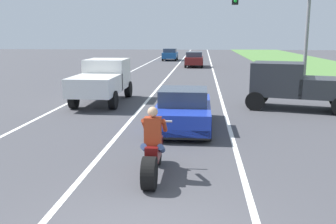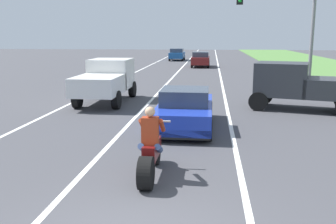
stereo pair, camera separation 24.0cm
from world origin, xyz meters
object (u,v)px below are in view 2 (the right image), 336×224
at_px(motorcycle_with_rider, 150,153).
at_px(pickup_truck_right_shoulder_dark_grey, 304,84).
at_px(traffic_light_mast_near, 288,18).
at_px(pickup_truck_left_lane_white, 106,79).
at_px(distant_car_further_ahead, 177,54).
at_px(sports_car_blue, 185,110).
at_px(distant_car_far_ahead, 201,59).

xyz_separation_m(motorcycle_with_rider, pickup_truck_right_shoulder_dark_grey, (5.18, 8.49, 0.51)).
bearing_deg(traffic_light_mast_near, motorcycle_with_rider, -112.26).
xyz_separation_m(pickup_truck_left_lane_white, distant_car_further_ahead, (0.54, 30.78, -0.33)).
distance_m(traffic_light_mast_near, distant_car_further_ahead, 29.15).
distance_m(sports_car_blue, pickup_truck_left_lane_white, 6.17).
distance_m(pickup_truck_right_shoulder_dark_grey, distant_car_further_ahead, 32.76).
distance_m(pickup_truck_right_shoulder_dark_grey, traffic_light_mast_near, 4.83).
xyz_separation_m(traffic_light_mast_near, distant_car_far_ahead, (-4.88, 18.05, -3.19)).
distance_m(motorcycle_with_rider, distant_car_further_ahead, 40.31).
xyz_separation_m(sports_car_blue, distant_car_further_ahead, (-3.50, 35.43, 0.14)).
distance_m(sports_car_blue, distant_car_further_ahead, 35.60).
bearing_deg(pickup_truck_left_lane_white, sports_car_blue, -49.03).
height_order(sports_car_blue, pickup_truck_left_lane_white, pickup_truck_left_lane_white).
height_order(pickup_truck_right_shoulder_dark_grey, traffic_light_mast_near, traffic_light_mast_near).
xyz_separation_m(motorcycle_with_rider, distant_car_further_ahead, (-3.07, 40.19, 0.18)).
xyz_separation_m(pickup_truck_right_shoulder_dark_grey, distant_car_further_ahead, (-8.25, 31.70, -0.33)).
height_order(traffic_light_mast_near, distant_car_further_ahead, traffic_light_mast_near).
bearing_deg(motorcycle_with_rider, distant_car_further_ahead, 94.37).
xyz_separation_m(pickup_truck_left_lane_white, traffic_light_mast_near, (8.68, 2.97, 2.86)).
distance_m(pickup_truck_right_shoulder_dark_grey, distant_car_far_ahead, 22.51).
xyz_separation_m(motorcycle_with_rider, sports_car_blue, (0.43, 4.76, 0.04)).
height_order(motorcycle_with_rider, distant_car_far_ahead, motorcycle_with_rider).
height_order(sports_car_blue, distant_car_further_ahead, distant_car_further_ahead).
relative_size(motorcycle_with_rider, pickup_truck_left_lane_white, 0.46).
height_order(motorcycle_with_rider, pickup_truck_right_shoulder_dark_grey, pickup_truck_right_shoulder_dark_grey).
relative_size(sports_car_blue, distant_car_further_ahead, 1.08).
bearing_deg(pickup_truck_left_lane_white, pickup_truck_right_shoulder_dark_grey, -6.01).
relative_size(motorcycle_with_rider, distant_car_far_ahead, 0.55).
bearing_deg(distant_car_far_ahead, pickup_truck_right_shoulder_dark_grey, -77.20).
relative_size(pickup_truck_left_lane_white, distant_car_further_ahead, 1.20).
xyz_separation_m(sports_car_blue, traffic_light_mast_near, (4.64, 7.62, 3.34)).
xyz_separation_m(sports_car_blue, pickup_truck_left_lane_white, (-4.04, 4.65, 0.48)).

